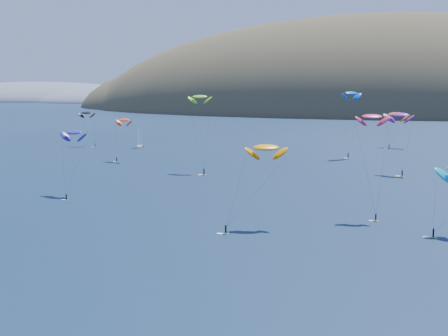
% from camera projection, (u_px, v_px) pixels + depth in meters
% --- Properties ---
extents(ground, '(2800.00, 2800.00, 0.00)m').
position_uv_depth(ground, '(111.00, 334.00, 75.31)').
color(ground, black).
rests_on(ground, ground).
extents(island, '(730.00, 300.00, 210.00)m').
position_uv_depth(island, '(402.00, 122.00, 603.64)').
color(island, '#3D3526').
rests_on(island, ground).
extents(headland, '(460.00, 250.00, 60.00)m').
position_uv_depth(headland, '(55.00, 102.00, 908.06)').
color(headland, slate).
rests_on(headland, ground).
extents(sailboat, '(9.01, 8.24, 10.76)m').
position_uv_depth(sailboat, '(139.00, 145.00, 280.09)').
color(sailboat, silver).
rests_on(sailboat, ground).
extents(kitesurfer_1, '(8.33, 7.82, 17.51)m').
position_uv_depth(kitesurfer_1, '(124.00, 120.00, 233.58)').
color(kitesurfer_1, '#B6D117').
rests_on(kitesurfer_1, ground).
extents(kitesurfer_2, '(11.42, 13.42, 18.80)m').
position_uv_depth(kitesurfer_2, '(266.00, 148.00, 129.76)').
color(kitesurfer_2, '#B6D117').
rests_on(kitesurfer_2, ground).
extents(kitesurfer_3, '(8.99, 11.84, 26.90)m').
position_uv_depth(kitesurfer_3, '(200.00, 97.00, 206.76)').
color(kitesurfer_3, '#B6D117').
rests_on(kitesurfer_3, ground).
extents(kitesurfer_4, '(9.69, 10.17, 27.77)m').
position_uv_depth(kitesurfer_4, '(351.00, 93.00, 243.49)').
color(kitesurfer_4, '#B6D117').
rests_on(kitesurfer_4, ground).
extents(kitesurfer_6, '(9.93, 11.17, 21.66)m').
position_uv_depth(kitesurfer_6, '(400.00, 115.00, 201.43)').
color(kitesurfer_6, '#B6D117').
rests_on(kitesurfer_6, ground).
extents(kitesurfer_9, '(7.31, 7.17, 24.33)m').
position_uv_depth(kitesurfer_9, '(372.00, 117.00, 137.33)').
color(kitesurfer_9, '#B6D117').
rests_on(kitesurfer_9, ground).
extents(kitesurfer_10, '(8.95, 12.99, 18.83)m').
position_uv_depth(kitesurfer_10, '(74.00, 132.00, 166.26)').
color(kitesurfer_10, '#B6D117').
rests_on(kitesurfer_10, ground).
extents(kitesurfer_11, '(12.54, 13.05, 18.08)m').
position_uv_depth(kitesurfer_11, '(396.00, 114.00, 279.48)').
color(kitesurfer_11, '#B6D117').
rests_on(kitesurfer_11, ground).
extents(kitesurfer_12, '(10.70, 7.05, 17.33)m').
position_uv_depth(kitesurfer_12, '(87.00, 113.00, 285.40)').
color(kitesurfer_12, '#B6D117').
rests_on(kitesurfer_12, ground).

